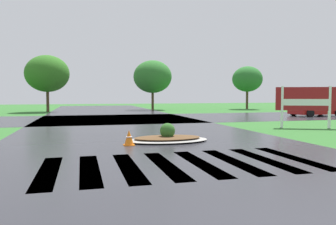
{
  "coord_description": "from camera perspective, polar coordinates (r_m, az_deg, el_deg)",
  "views": [
    {
      "loc": [
        -2.41,
        -2.52,
        1.72
      ],
      "look_at": [
        1.54,
        12.37,
        0.88
      ],
      "focal_mm": 35.08,
      "sensor_mm": 36.0,
      "label": 1
    }
  ],
  "objects": [
    {
      "name": "asphalt_roadway",
      "position": [
        12.87,
        -3.92,
        -4.55
      ],
      "size": [
        10.78,
        80.0,
        0.01
      ],
      "primitive_type": "cube",
      "color": "#2B2B30",
      "rests_on": "ground"
    },
    {
      "name": "asphalt_cross_road",
      "position": [
        23.66,
        -8.96,
        -1.08
      ],
      "size": [
        90.0,
        9.7,
        0.01
      ],
      "primitive_type": "cube",
      "color": "#2B2B30",
      "rests_on": "ground"
    },
    {
      "name": "crosswalk_stripes",
      "position": [
        8.24,
        2.56,
        -8.91
      ],
      "size": [
        6.75,
        3.35,
        0.01
      ],
      "color": "white",
      "rests_on": "ground"
    },
    {
      "name": "estate_billboard",
      "position": [
        18.33,
        22.8,
        1.92
      ],
      "size": [
        2.74,
        1.3,
        2.16
      ],
      "rotation": [
        0.0,
        0.0,
        2.72
      ],
      "color": "white",
      "rests_on": "ground"
    },
    {
      "name": "median_island",
      "position": [
        12.07,
        -0.09,
        -4.41
      ],
      "size": [
        3.02,
        1.75,
        0.68
      ],
      "color": "#9E9B93",
      "rests_on": "ground"
    },
    {
      "name": "car_white_sedan",
      "position": [
        28.93,
        24.23,
        0.68
      ],
      "size": [
        4.07,
        2.28,
        1.34
      ],
      "rotation": [
        0.0,
        0.0,
        0.04
      ],
      "color": "maroon",
      "rests_on": "ground"
    },
    {
      "name": "traffic_cone",
      "position": [
        11.21,
        -6.79,
        -4.42
      ],
      "size": [
        0.36,
        0.36,
        0.54
      ],
      "color": "orange",
      "rests_on": "ground"
    },
    {
      "name": "background_treeline",
      "position": [
        35.95,
        -9.32,
        6.28
      ],
      "size": [
        37.77,
        6.3,
        5.65
      ],
      "color": "#4C3823",
      "rests_on": "ground"
    }
  ]
}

